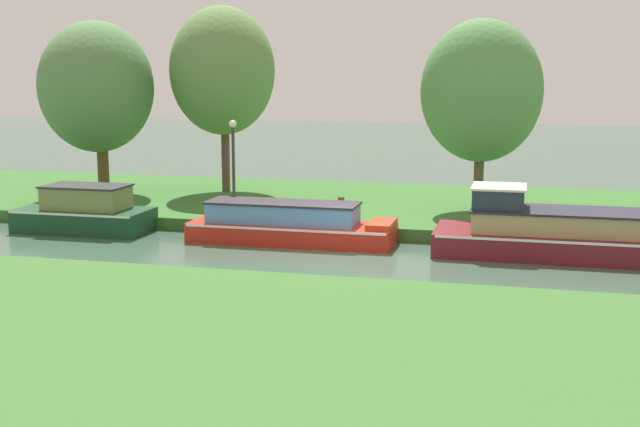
# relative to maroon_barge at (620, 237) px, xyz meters

# --- Properties ---
(ground_plane) EXTENTS (120.00, 120.00, 0.00)m
(ground_plane) POSITION_rel_maroon_barge_xyz_m (-6.95, -1.20, -0.61)
(ground_plane) COLOR #3B5948
(riverbank_far) EXTENTS (72.00, 10.00, 0.40)m
(riverbank_far) POSITION_rel_maroon_barge_xyz_m (-6.95, 5.80, -0.41)
(riverbank_far) COLOR #36692A
(riverbank_far) RESTS_ON ground_plane
(riverbank_near) EXTENTS (72.00, 10.00, 0.40)m
(riverbank_near) POSITION_rel_maroon_barge_xyz_m (-6.95, -10.20, -0.41)
(riverbank_near) COLOR #3A6B2C
(riverbank_near) RESTS_ON ground_plane
(maroon_barge) EXTENTS (10.33, 2.40, 1.89)m
(maroon_barge) POSITION_rel_maroon_barge_xyz_m (0.00, 0.00, 0.00)
(maroon_barge) COLOR maroon
(maroon_barge) RESTS_ON ground_plane
(red_narrowboat) EXTENTS (6.07, 1.79, 1.20)m
(red_narrowboat) POSITION_rel_maroon_barge_xyz_m (-9.22, -0.00, -0.09)
(red_narrowboat) COLOR red
(red_narrowboat) RESTS_ON ground_plane
(forest_cruiser) EXTENTS (4.21, 1.87, 1.48)m
(forest_cruiser) POSITION_rel_maroon_barge_xyz_m (-15.95, -0.00, -0.00)
(forest_cruiser) COLOR #174122
(forest_cruiser) RESTS_ON ground_plane
(willow_tree_left) EXTENTS (4.09, 4.61, 6.44)m
(willow_tree_left) POSITION_rel_maroon_barge_xyz_m (-18.11, 4.95, 3.80)
(willow_tree_left) COLOR brown
(willow_tree_left) RESTS_ON riverbank_far
(willow_tree_centre) EXTENTS (3.90, 4.44, 7.04)m
(willow_tree_centre) POSITION_rel_maroon_barge_xyz_m (-13.84, 6.82, 4.40)
(willow_tree_centre) COLOR brown
(willow_tree_centre) RESTS_ON riverbank_far
(willow_tree_right) EXTENTS (3.98, 3.41, 6.29)m
(willow_tree_right) POSITION_rel_maroon_barge_xyz_m (-4.07, 4.77, 3.74)
(willow_tree_right) COLOR brown
(willow_tree_right) RESTS_ON riverbank_far
(lamp_post) EXTENTS (0.24, 0.24, 3.07)m
(lamp_post) POSITION_rel_maroon_barge_xyz_m (-11.62, 1.79, 1.71)
(lamp_post) COLOR #333338
(lamp_post) RESTS_ON riverbank_far
(mooring_post_near) EXTENTS (0.20, 0.20, 0.83)m
(mooring_post_near) POSITION_rel_maroon_barge_xyz_m (-7.94, 1.17, 0.20)
(mooring_post_near) COLOR #4F411F
(mooring_post_near) RESTS_ON riverbank_far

